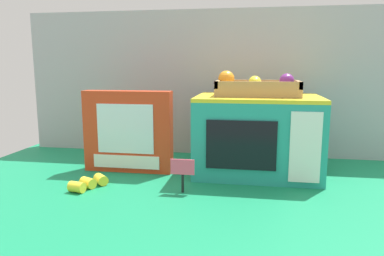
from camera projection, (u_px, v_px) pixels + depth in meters
The scene contains 7 objects.
ground_plane at pixel (208, 172), 1.27m from camera, with size 1.70×1.70×0.00m, color #147A4C.
display_back_panel at pixel (217, 83), 1.49m from camera, with size 1.61×0.03×0.59m, color #A0A3A8.
toy_microwave at pixel (257, 135), 1.24m from camera, with size 0.41×0.29×0.27m.
food_groups_crate at pixel (256, 88), 1.21m from camera, with size 0.27×0.16×0.08m.
cookie_set_box at pixel (128, 132), 1.26m from camera, with size 0.31×0.06×0.28m.
price_sign at pixel (182, 171), 1.05m from camera, with size 0.07×0.01×0.10m.
loose_toy_banana at pixel (89, 183), 1.10m from camera, with size 0.09×0.13×0.03m.
Camera 1 is at (0.15, -1.21, 0.37)m, focal length 33.96 mm.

